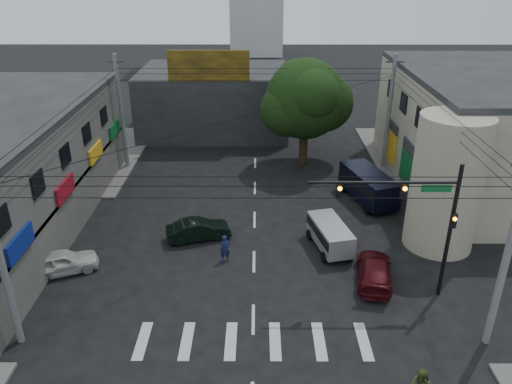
{
  "coord_description": "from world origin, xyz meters",
  "views": [
    {
      "loc": [
        0.19,
        -21.99,
        15.72
      ],
      "look_at": [
        0.11,
        4.0,
        3.44
      ],
      "focal_mm": 35.0,
      "sensor_mm": 36.0,
      "label": 1
    }
  ],
  "objects_px": {
    "utility_pole_far_left": "(121,113)",
    "maroon_sedan": "(374,270)",
    "dark_sedan": "(198,230)",
    "traffic_gantry": "(418,211)",
    "street_tree": "(305,99)",
    "utility_pole_far_right": "(389,114)",
    "white_compact": "(61,262)",
    "utility_pole_near_right": "(507,255)",
    "navy_van": "(368,187)",
    "traffic_officer": "(225,249)",
    "silver_minivan": "(330,237)"
  },
  "relations": [
    {
      "from": "maroon_sedan",
      "to": "traffic_officer",
      "type": "relative_size",
      "value": 2.87
    },
    {
      "from": "white_compact",
      "to": "maroon_sedan",
      "type": "height_order",
      "value": "white_compact"
    },
    {
      "from": "street_tree",
      "to": "utility_pole_near_right",
      "type": "relative_size",
      "value": 0.95
    },
    {
      "from": "white_compact",
      "to": "utility_pole_far_right",
      "type": "bearing_deg",
      "value": -77.86
    },
    {
      "from": "utility_pole_near_right",
      "to": "white_compact",
      "type": "height_order",
      "value": "utility_pole_near_right"
    },
    {
      "from": "traffic_gantry",
      "to": "dark_sedan",
      "type": "distance_m",
      "value": 13.21
    },
    {
      "from": "dark_sedan",
      "to": "traffic_officer",
      "type": "bearing_deg",
      "value": -160.36
    },
    {
      "from": "maroon_sedan",
      "to": "dark_sedan",
      "type": "bearing_deg",
      "value": -13.2
    },
    {
      "from": "white_compact",
      "to": "silver_minivan",
      "type": "bearing_deg",
      "value": -104.05
    },
    {
      "from": "utility_pole_far_right",
      "to": "traffic_officer",
      "type": "xyz_separation_m",
      "value": [
        -12.13,
        -13.92,
        -3.79
      ]
    },
    {
      "from": "utility_pole_near_right",
      "to": "navy_van",
      "type": "height_order",
      "value": "utility_pole_near_right"
    },
    {
      "from": "utility_pole_far_left",
      "to": "maroon_sedan",
      "type": "height_order",
      "value": "utility_pole_far_left"
    },
    {
      "from": "utility_pole_near_right",
      "to": "dark_sedan",
      "type": "relative_size",
      "value": 2.25
    },
    {
      "from": "traffic_gantry",
      "to": "dark_sedan",
      "type": "relative_size",
      "value": 1.76
    },
    {
      "from": "silver_minivan",
      "to": "utility_pole_far_left",
      "type": "bearing_deg",
      "value": 36.65
    },
    {
      "from": "maroon_sedan",
      "to": "silver_minivan",
      "type": "bearing_deg",
      "value": -48.08
    },
    {
      "from": "utility_pole_far_left",
      "to": "white_compact",
      "type": "bearing_deg",
      "value": -90.0
    },
    {
      "from": "dark_sedan",
      "to": "maroon_sedan",
      "type": "distance_m",
      "value": 10.74
    },
    {
      "from": "utility_pole_far_left",
      "to": "silver_minivan",
      "type": "xyz_separation_m",
      "value": [
        14.96,
        -12.59,
        -3.77
      ]
    },
    {
      "from": "dark_sedan",
      "to": "navy_van",
      "type": "distance_m",
      "value": 12.61
    },
    {
      "from": "white_compact",
      "to": "traffic_officer",
      "type": "distance_m",
      "value": 8.95
    },
    {
      "from": "traffic_gantry",
      "to": "utility_pole_near_right",
      "type": "distance_m",
      "value": 4.41
    },
    {
      "from": "utility_pole_far_right",
      "to": "dark_sedan",
      "type": "xyz_separation_m",
      "value": [
        -13.91,
        -11.47,
        -3.96
      ]
    },
    {
      "from": "maroon_sedan",
      "to": "utility_pole_far_left",
      "type": "bearing_deg",
      "value": -32.48
    },
    {
      "from": "dark_sedan",
      "to": "maroon_sedan",
      "type": "bearing_deg",
      "value": -130.16
    },
    {
      "from": "street_tree",
      "to": "utility_pole_far_right",
      "type": "bearing_deg",
      "value": -8.75
    },
    {
      "from": "traffic_gantry",
      "to": "utility_pole_far_left",
      "type": "height_order",
      "value": "utility_pole_far_left"
    },
    {
      "from": "street_tree",
      "to": "dark_sedan",
      "type": "height_order",
      "value": "street_tree"
    },
    {
      "from": "utility_pole_far_left",
      "to": "maroon_sedan",
      "type": "distance_m",
      "value": 23.48
    },
    {
      "from": "maroon_sedan",
      "to": "navy_van",
      "type": "distance_m",
      "value": 9.83
    },
    {
      "from": "white_compact",
      "to": "traffic_officer",
      "type": "height_order",
      "value": "traffic_officer"
    },
    {
      "from": "street_tree",
      "to": "dark_sedan",
      "type": "bearing_deg",
      "value": -120.73
    },
    {
      "from": "utility_pole_near_right",
      "to": "dark_sedan",
      "type": "distance_m",
      "value": 17.05
    },
    {
      "from": "utility_pole_far_left",
      "to": "dark_sedan",
      "type": "bearing_deg",
      "value": -58.29
    },
    {
      "from": "traffic_officer",
      "to": "utility_pole_near_right",
      "type": "bearing_deg",
      "value": -39.09
    },
    {
      "from": "utility_pole_near_right",
      "to": "silver_minivan",
      "type": "relative_size",
      "value": 2.24
    },
    {
      "from": "traffic_gantry",
      "to": "white_compact",
      "type": "height_order",
      "value": "traffic_gantry"
    },
    {
      "from": "navy_van",
      "to": "street_tree",
      "type": "bearing_deg",
      "value": 12.33
    },
    {
      "from": "dark_sedan",
      "to": "traffic_officer",
      "type": "height_order",
      "value": "traffic_officer"
    },
    {
      "from": "street_tree",
      "to": "dark_sedan",
      "type": "relative_size",
      "value": 2.13
    },
    {
      "from": "utility_pole_near_right",
      "to": "dark_sedan",
      "type": "bearing_deg",
      "value": 147.01
    },
    {
      "from": "dark_sedan",
      "to": "silver_minivan",
      "type": "distance_m",
      "value": 7.96
    },
    {
      "from": "street_tree",
      "to": "silver_minivan",
      "type": "bearing_deg",
      "value": -88.05
    },
    {
      "from": "street_tree",
      "to": "white_compact",
      "type": "relative_size",
      "value": 2.07
    },
    {
      "from": "utility_pole_far_right",
      "to": "silver_minivan",
      "type": "distance_m",
      "value": 14.46
    },
    {
      "from": "utility_pole_far_left",
      "to": "traffic_officer",
      "type": "xyz_separation_m",
      "value": [
        8.87,
        -13.92,
        -3.79
      ]
    },
    {
      "from": "street_tree",
      "to": "traffic_officer",
      "type": "height_order",
      "value": "street_tree"
    },
    {
      "from": "silver_minivan",
      "to": "traffic_gantry",
      "type": "bearing_deg",
      "value": -155.98
    },
    {
      "from": "street_tree",
      "to": "maroon_sedan",
      "type": "distance_m",
      "value": 17.64
    },
    {
      "from": "traffic_gantry",
      "to": "utility_pole_near_right",
      "type": "xyz_separation_m",
      "value": [
        2.68,
        -3.5,
        -0.23
      ]
    }
  ]
}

